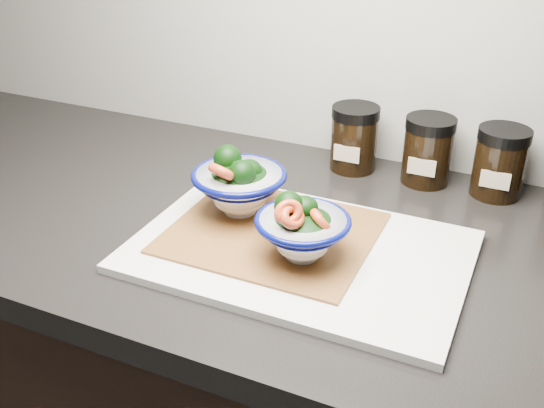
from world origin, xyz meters
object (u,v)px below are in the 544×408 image
at_px(bowl_right, 302,229).
at_px(spice_jar_c, 500,162).
at_px(spice_jar_b, 428,150).
at_px(cutting_board, 299,251).
at_px(bowl_left, 239,184).
at_px(spice_jar_a, 354,138).

distance_m(bowl_right, spice_jar_c, 0.38).
relative_size(spice_jar_b, spice_jar_c, 1.00).
xyz_separation_m(spice_jar_b, spice_jar_c, (0.11, 0.00, 0.00)).
xyz_separation_m(bowl_right, spice_jar_b, (0.09, 0.32, 0.00)).
relative_size(cutting_board, spice_jar_c, 3.98).
bearing_deg(spice_jar_b, bowl_right, -106.22).
relative_size(bowl_right, spice_jar_c, 1.12).
height_order(bowl_right, spice_jar_c, bowl_right).
bearing_deg(bowl_left, spice_jar_b, 47.75).
bearing_deg(bowl_left, bowl_right, -30.22).
bearing_deg(spice_jar_c, spice_jar_a, 180.00).
xyz_separation_m(bowl_left, spice_jar_c, (0.34, 0.25, -0.00)).
height_order(spice_jar_a, spice_jar_b, same).
distance_m(bowl_left, spice_jar_c, 0.42).
xyz_separation_m(spice_jar_a, spice_jar_b, (0.13, 0.00, 0.00)).
bearing_deg(spice_jar_b, bowl_left, -132.25).
distance_m(spice_jar_a, spice_jar_b, 0.13).
height_order(spice_jar_a, spice_jar_c, same).
distance_m(spice_jar_b, spice_jar_c, 0.11).
relative_size(bowl_left, spice_jar_c, 1.24).
relative_size(bowl_left, spice_jar_a, 1.24).
height_order(cutting_board, spice_jar_a, spice_jar_a).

